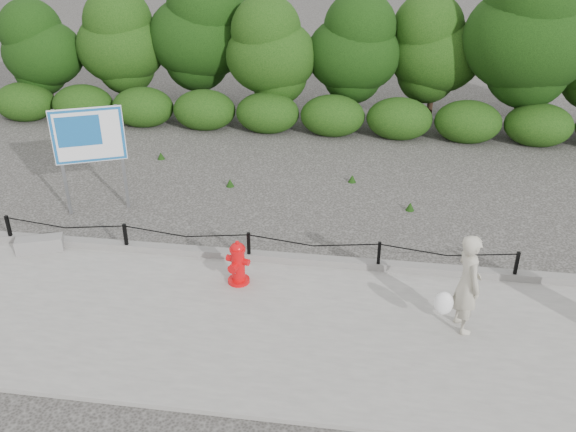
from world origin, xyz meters
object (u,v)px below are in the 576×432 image
(fire_hydrant, at_px, (238,263))
(advertising_sign, at_px, (89,140))
(pedestrian, at_px, (466,285))
(concrete_block, at_px, (40,244))

(fire_hydrant, relative_size, advertising_sign, 0.35)
(pedestrian, relative_size, concrete_block, 1.91)
(concrete_block, bearing_deg, advertising_sign, 79.60)
(advertising_sign, bearing_deg, fire_hydrant, -57.44)
(pedestrian, bearing_deg, advertising_sign, 49.75)
(concrete_block, distance_m, advertising_sign, 2.52)
(fire_hydrant, relative_size, concrete_block, 0.96)
(fire_hydrant, distance_m, pedestrian, 4.00)
(concrete_block, relative_size, advertising_sign, 0.37)
(pedestrian, distance_m, concrete_block, 8.22)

